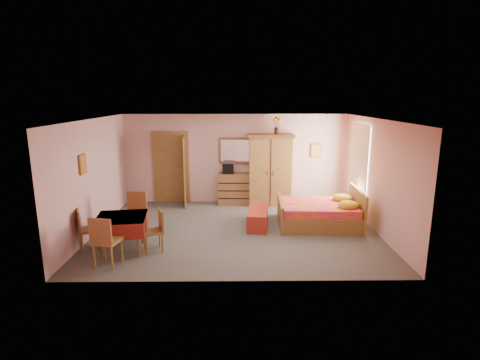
{
  "coord_description": "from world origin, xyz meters",
  "views": [
    {
      "loc": [
        -0.0,
        -8.37,
        3.09
      ],
      "look_at": [
        0.1,
        0.3,
        1.15
      ],
      "focal_mm": 28.0,
      "sensor_mm": 36.0,
      "label": 1
    }
  ],
  "objects_px": {
    "chair_south": "(107,240)",
    "chest_of_drawers": "(235,189)",
    "wardrobe": "(270,170)",
    "chair_east": "(153,231)",
    "dining_table": "(122,233)",
    "wall_mirror": "(235,151)",
    "stereo": "(228,168)",
    "sunflower_vase": "(277,125)",
    "bench": "(258,217)",
    "chair_west": "(89,229)",
    "bed": "(319,207)",
    "chair_north": "(134,215)",
    "floor_lamp": "(252,173)"
  },
  "relations": [
    {
      "from": "bed",
      "to": "dining_table",
      "type": "bearing_deg",
      "value": -157.67
    },
    {
      "from": "stereo",
      "to": "bench",
      "type": "bearing_deg",
      "value": -68.36
    },
    {
      "from": "chest_of_drawers",
      "to": "chair_south",
      "type": "xyz_separation_m",
      "value": [
        -2.37,
        -4.07,
        0.03
      ]
    },
    {
      "from": "stereo",
      "to": "floor_lamp",
      "type": "relative_size",
      "value": 0.18
    },
    {
      "from": "floor_lamp",
      "to": "sunflower_vase",
      "type": "distance_m",
      "value": 1.56
    },
    {
      "from": "chest_of_drawers",
      "to": "bench",
      "type": "height_order",
      "value": "chest_of_drawers"
    },
    {
      "from": "chest_of_drawers",
      "to": "chair_south",
      "type": "height_order",
      "value": "chair_south"
    },
    {
      "from": "sunflower_vase",
      "to": "chair_south",
      "type": "height_order",
      "value": "sunflower_vase"
    },
    {
      "from": "sunflower_vase",
      "to": "bed",
      "type": "relative_size",
      "value": 0.25
    },
    {
      "from": "chest_of_drawers",
      "to": "chair_north",
      "type": "bearing_deg",
      "value": -128.58
    },
    {
      "from": "wardrobe",
      "to": "chair_east",
      "type": "height_order",
      "value": "wardrobe"
    },
    {
      "from": "bench",
      "to": "chair_south",
      "type": "distance_m",
      "value": 3.64
    },
    {
      "from": "dining_table",
      "to": "bed",
      "type": "bearing_deg",
      "value": 19.03
    },
    {
      "from": "chair_south",
      "to": "chest_of_drawers",
      "type": "bearing_deg",
      "value": 72.3
    },
    {
      "from": "wardrobe",
      "to": "chest_of_drawers",
      "type": "bearing_deg",
      "value": 176.46
    },
    {
      "from": "wall_mirror",
      "to": "stereo",
      "type": "distance_m",
      "value": 0.57
    },
    {
      "from": "bench",
      "to": "floor_lamp",
      "type": "bearing_deg",
      "value": 91.65
    },
    {
      "from": "floor_lamp",
      "to": "sunflower_vase",
      "type": "bearing_deg",
      "value": -10.56
    },
    {
      "from": "bed",
      "to": "chair_north",
      "type": "relative_size",
      "value": 1.97
    },
    {
      "from": "chest_of_drawers",
      "to": "chair_east",
      "type": "xyz_separation_m",
      "value": [
        -1.67,
        -3.42,
        -0.03
      ]
    },
    {
      "from": "dining_table",
      "to": "chair_north",
      "type": "height_order",
      "value": "chair_north"
    },
    {
      "from": "sunflower_vase",
      "to": "chair_north",
      "type": "height_order",
      "value": "sunflower_vase"
    },
    {
      "from": "wardrobe",
      "to": "sunflower_vase",
      "type": "xyz_separation_m",
      "value": [
        0.17,
        0.03,
        1.28
      ]
    },
    {
      "from": "chest_of_drawers",
      "to": "dining_table",
      "type": "height_order",
      "value": "chest_of_drawers"
    },
    {
      "from": "chair_west",
      "to": "sunflower_vase",
      "type": "bearing_deg",
      "value": 104.38
    },
    {
      "from": "sunflower_vase",
      "to": "wardrobe",
      "type": "bearing_deg",
      "value": -169.55
    },
    {
      "from": "floor_lamp",
      "to": "wardrobe",
      "type": "height_order",
      "value": "wardrobe"
    },
    {
      "from": "chest_of_drawers",
      "to": "wardrobe",
      "type": "relative_size",
      "value": 0.47
    },
    {
      "from": "bed",
      "to": "chair_west",
      "type": "distance_m",
      "value": 5.23
    },
    {
      "from": "floor_lamp",
      "to": "bench",
      "type": "xyz_separation_m",
      "value": [
        0.06,
        -1.99,
        -0.69
      ]
    },
    {
      "from": "wardrobe",
      "to": "dining_table",
      "type": "relative_size",
      "value": 2.1
    },
    {
      "from": "chest_of_drawers",
      "to": "bed",
      "type": "relative_size",
      "value": 0.49
    },
    {
      "from": "chest_of_drawers",
      "to": "wardrobe",
      "type": "height_order",
      "value": "wardrobe"
    },
    {
      "from": "wall_mirror",
      "to": "wardrobe",
      "type": "relative_size",
      "value": 0.46
    },
    {
      "from": "chair_west",
      "to": "wall_mirror",
      "type": "bearing_deg",
      "value": 116.03
    },
    {
      "from": "wardrobe",
      "to": "stereo",
      "type": "bearing_deg",
      "value": 177.21
    },
    {
      "from": "dining_table",
      "to": "chair_west",
      "type": "bearing_deg",
      "value": 175.58
    },
    {
      "from": "wall_mirror",
      "to": "chair_west",
      "type": "distance_m",
      "value": 4.76
    },
    {
      "from": "wall_mirror",
      "to": "bench",
      "type": "relative_size",
      "value": 0.76
    },
    {
      "from": "wardrobe",
      "to": "chair_east",
      "type": "xyz_separation_m",
      "value": [
        -2.67,
        -3.34,
        -0.6
      ]
    },
    {
      "from": "stereo",
      "to": "sunflower_vase",
      "type": "distance_m",
      "value": 1.86
    },
    {
      "from": "stereo",
      "to": "chair_east",
      "type": "relative_size",
      "value": 0.38
    },
    {
      "from": "wall_mirror",
      "to": "bench",
      "type": "distance_m",
      "value": 2.58
    },
    {
      "from": "bench",
      "to": "chair_north",
      "type": "bearing_deg",
      "value": -166.13
    },
    {
      "from": "chair_east",
      "to": "floor_lamp",
      "type": "bearing_deg",
      "value": -53.48
    },
    {
      "from": "wardrobe",
      "to": "chair_north",
      "type": "xyz_separation_m",
      "value": [
        -3.26,
        -2.53,
        -0.53
      ]
    },
    {
      "from": "stereo",
      "to": "dining_table",
      "type": "relative_size",
      "value": 0.33
    },
    {
      "from": "floor_lamp",
      "to": "wardrobe",
      "type": "xyz_separation_m",
      "value": [
        0.5,
        -0.16,
        0.13
      ]
    },
    {
      "from": "bench",
      "to": "chair_west",
      "type": "height_order",
      "value": "chair_west"
    },
    {
      "from": "floor_lamp",
      "to": "chair_south",
      "type": "height_order",
      "value": "floor_lamp"
    }
  ]
}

